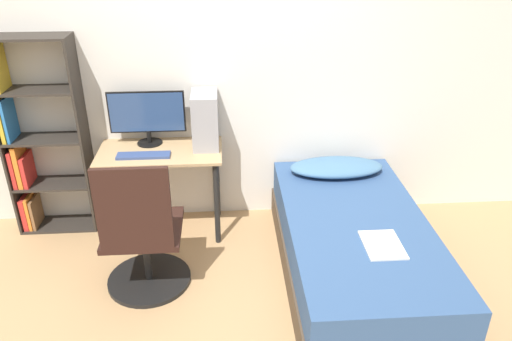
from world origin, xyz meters
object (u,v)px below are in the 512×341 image
object	(u,v)px
bookshelf	(33,142)
office_chair	(143,243)
monitor	(147,115)
keyboard	(144,155)
pc_tower	(205,120)
bed	(354,249)

from	to	relation	value
bookshelf	office_chair	bearing A→B (deg)	-42.94
monitor	bookshelf	bearing A→B (deg)	-178.70
monitor	keyboard	size ratio (longest dim) A/B	1.48
keyboard	pc_tower	bearing A→B (deg)	21.25
bed	pc_tower	bearing A→B (deg)	143.02
bookshelf	monitor	bearing A→B (deg)	1.30
bookshelf	bed	size ratio (longest dim) A/B	0.82
bed	monitor	size ratio (longest dim) A/B	3.26
bed	keyboard	xyz separation A→B (m)	(-1.51, 0.60, 0.50)
monitor	bed	bearing A→B (deg)	-29.73
bed	keyboard	world-z (taller)	keyboard
bookshelf	pc_tower	distance (m)	1.37
bookshelf	keyboard	xyz separation A→B (m)	(0.89, -0.23, -0.03)
bed	pc_tower	size ratio (longest dim) A/B	4.48
office_chair	monitor	distance (m)	1.06
office_chair	keyboard	world-z (taller)	office_chair
bed	keyboard	size ratio (longest dim) A/B	4.83
office_chair	bed	bearing A→B (deg)	1.22
bookshelf	office_chair	size ratio (longest dim) A/B	1.55
office_chair	keyboard	distance (m)	0.73
bookshelf	monitor	distance (m)	0.92
bookshelf	pc_tower	world-z (taller)	bookshelf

